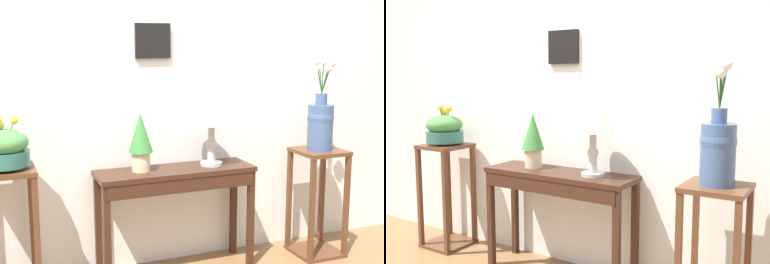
% 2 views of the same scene
% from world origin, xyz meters
% --- Properties ---
extents(back_wall_with_art, '(9.00, 0.13, 2.80)m').
position_xyz_m(back_wall_with_art, '(-0.00, 1.40, 1.40)').
color(back_wall_with_art, silver).
rests_on(back_wall_with_art, ground).
extents(console_table, '(1.15, 0.35, 0.78)m').
position_xyz_m(console_table, '(-0.08, 1.11, 0.65)').
color(console_table, '#381E14').
rests_on(console_table, ground).
extents(table_lamp, '(0.30, 0.30, 0.56)m').
position_xyz_m(table_lamp, '(0.21, 1.14, 1.19)').
color(table_lamp, '#B7B7BC').
rests_on(table_lamp, console_table).
extents(potted_plant_on_console, '(0.17, 0.17, 0.42)m').
position_xyz_m(potted_plant_on_console, '(-0.33, 1.16, 1.01)').
color(potted_plant_on_console, beige).
rests_on(potted_plant_on_console, console_table).
extents(pedestal_stand_left, '(0.36, 0.36, 0.89)m').
position_xyz_m(pedestal_stand_left, '(-1.23, 1.11, 0.45)').
color(pedestal_stand_left, '#56331E').
rests_on(pedestal_stand_left, ground).
extents(planter_bowl_wide_left, '(0.31, 0.31, 0.34)m').
position_xyz_m(planter_bowl_wide_left, '(-1.23, 1.11, 1.03)').
color(planter_bowl_wide_left, '#2D665B').
rests_on(planter_bowl_wide_left, pedestal_stand_left).
extents(pedestal_stand_right, '(0.36, 0.36, 0.85)m').
position_xyz_m(pedestal_stand_right, '(1.08, 1.03, 0.43)').
color(pedestal_stand_right, '#56331E').
rests_on(pedestal_stand_right, ground).
extents(flower_vase_tall_right, '(0.21, 0.21, 0.71)m').
position_xyz_m(flower_vase_tall_right, '(1.08, 1.02, 1.08)').
color(flower_vase_tall_right, '#3D5684').
rests_on(flower_vase_tall_right, pedestal_stand_right).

